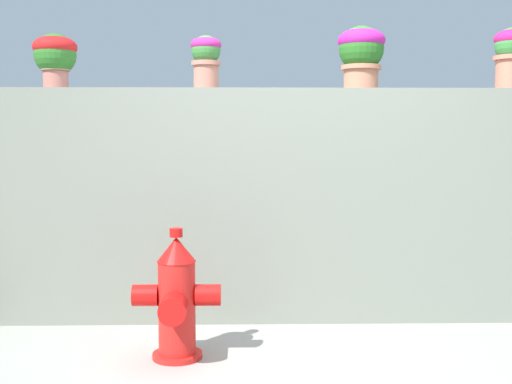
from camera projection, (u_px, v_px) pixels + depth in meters
ground_plane at (294, 363)px, 3.66m from camera, size 24.00×24.00×0.00m
stone_wall at (284, 205)px, 4.54m from camera, size 6.24×0.39×1.62m
potted_plant_1 at (55, 55)px, 4.45m from camera, size 0.31×0.31×0.39m
potted_plant_2 at (206, 57)px, 4.44m from camera, size 0.21×0.21×0.37m
potted_plant_3 at (361, 51)px, 4.42m from camera, size 0.33×0.33×0.43m
potted_plant_4 at (512, 53)px, 4.47m from camera, size 0.26×0.26×0.43m
fire_hydrant at (177, 301)px, 3.70m from camera, size 0.51×0.42×0.77m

